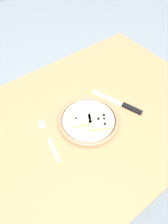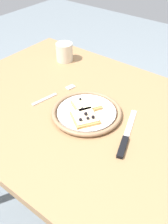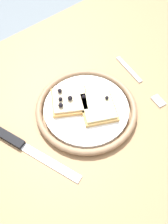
% 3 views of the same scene
% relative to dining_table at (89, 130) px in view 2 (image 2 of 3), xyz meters
% --- Properties ---
extents(ground_plane, '(6.00, 6.00, 0.00)m').
position_rel_dining_table_xyz_m(ground_plane, '(0.00, 0.00, -0.64)').
color(ground_plane, slate).
extents(dining_table, '(1.15, 0.79, 0.73)m').
position_rel_dining_table_xyz_m(dining_table, '(0.00, 0.00, 0.00)').
color(dining_table, '#936D47').
rests_on(dining_table, ground_plane).
extents(plate, '(0.25, 0.25, 0.02)m').
position_rel_dining_table_xyz_m(plate, '(0.01, -0.02, 0.10)').
color(plate, white).
rests_on(plate, dining_table).
extents(pizza_slice_near, '(0.12, 0.12, 0.03)m').
position_rel_dining_table_xyz_m(pizza_slice_near, '(0.03, -0.06, 0.12)').
color(pizza_slice_near, tan).
rests_on(pizza_slice_near, plate).
extents(pizza_slice_far, '(0.12, 0.12, 0.02)m').
position_rel_dining_table_xyz_m(pizza_slice_far, '(-0.01, -0.00, 0.11)').
color(pizza_slice_far, tan).
rests_on(pizza_slice_far, plate).
extents(knife, '(0.09, 0.23, 0.01)m').
position_rel_dining_table_xyz_m(knife, '(0.18, -0.05, 0.10)').
color(knife, silver).
rests_on(knife, dining_table).
extents(fork, '(0.05, 0.20, 0.00)m').
position_rel_dining_table_xyz_m(fork, '(-0.17, -0.00, 0.09)').
color(fork, '#BCBCBC').
rests_on(fork, dining_table).
extents(cup, '(0.08, 0.08, 0.08)m').
position_rel_dining_table_xyz_m(cup, '(-0.33, 0.24, 0.13)').
color(cup, beige).
rests_on(cup, dining_table).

